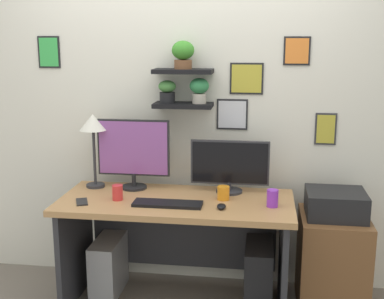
% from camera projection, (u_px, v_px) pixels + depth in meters
% --- Properties ---
extents(back_wall_assembly, '(4.40, 0.24, 2.70)m').
position_uv_depth(back_wall_assembly, '(186.00, 100.00, 3.62)').
color(back_wall_assembly, silver).
rests_on(back_wall_assembly, ground).
extents(desk, '(1.54, 0.68, 0.75)m').
position_uv_depth(desk, '(177.00, 227.00, 3.43)').
color(desk, tan).
rests_on(desk, ground).
extents(monitor_left, '(0.51, 0.18, 0.49)m').
position_uv_depth(monitor_left, '(133.00, 151.00, 3.53)').
color(monitor_left, black).
rests_on(monitor_left, desk).
extents(monitor_right, '(0.54, 0.18, 0.36)m').
position_uv_depth(monitor_right, '(230.00, 166.00, 3.46)').
color(monitor_right, '#2D2D33').
rests_on(monitor_right, desk).
extents(keyboard, '(0.44, 0.14, 0.02)m').
position_uv_depth(keyboard, '(168.00, 204.00, 3.22)').
color(keyboard, black).
rests_on(keyboard, desk).
extents(computer_mouse, '(0.06, 0.09, 0.03)m').
position_uv_depth(computer_mouse, '(221.00, 206.00, 3.15)').
color(computer_mouse, black).
rests_on(computer_mouse, desk).
extents(desk_lamp, '(0.19, 0.19, 0.52)m').
position_uv_depth(desk_lamp, '(93.00, 128.00, 3.52)').
color(desk_lamp, '#2D2D33').
rests_on(desk_lamp, desk).
extents(cell_phone, '(0.12, 0.16, 0.01)m').
position_uv_depth(cell_phone, '(82.00, 202.00, 3.27)').
color(cell_phone, black).
rests_on(cell_phone, desk).
extents(coffee_mug, '(0.08, 0.08, 0.09)m').
position_uv_depth(coffee_mug, '(223.00, 193.00, 3.32)').
color(coffee_mug, orange).
rests_on(coffee_mug, desk).
extents(pen_cup, '(0.07, 0.07, 0.10)m').
position_uv_depth(pen_cup, '(118.00, 193.00, 3.32)').
color(pen_cup, red).
rests_on(pen_cup, desk).
extents(water_cup, '(0.07, 0.07, 0.11)m').
position_uv_depth(water_cup, '(272.00, 198.00, 3.18)').
color(water_cup, purple).
rests_on(water_cup, desk).
extents(drawer_cabinet, '(0.44, 0.50, 0.64)m').
position_uv_depth(drawer_cabinet, '(332.00, 261.00, 3.40)').
color(drawer_cabinet, brown).
rests_on(drawer_cabinet, ground).
extents(printer, '(0.38, 0.34, 0.17)m').
position_uv_depth(printer, '(336.00, 204.00, 3.31)').
color(printer, black).
rests_on(printer, drawer_cabinet).
extents(computer_tower_left, '(0.18, 0.40, 0.40)m').
position_uv_depth(computer_tower_left, '(109.00, 266.00, 3.61)').
color(computer_tower_left, '#99999E').
rests_on(computer_tower_left, ground).
extents(computer_tower_right, '(0.18, 0.40, 0.46)m').
position_uv_depth(computer_tower_right, '(258.00, 277.00, 3.37)').
color(computer_tower_right, black).
rests_on(computer_tower_right, ground).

